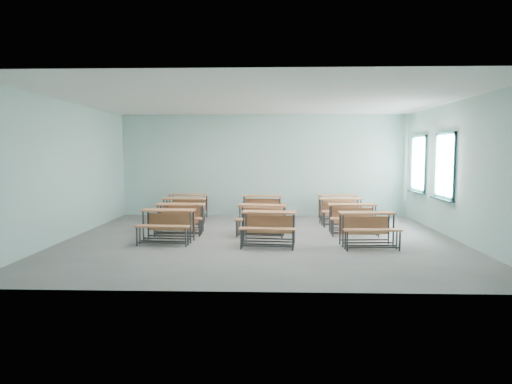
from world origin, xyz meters
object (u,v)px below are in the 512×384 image
desk_unit_r1c0 (180,214)px  desk_unit_r0c1 (269,223)px  desk_unit_r3c1 (262,204)px  desk_unit_r1c2 (353,214)px  desk_unit_r0c0 (167,221)px  desk_unit_r2c0 (183,207)px  desk_unit_r3c2 (339,203)px  desk_unit_r0c2 (368,224)px  desk_unit_r3c0 (187,202)px  desk_unit_r2c2 (341,207)px  desk_unit_r1c1 (262,215)px

desk_unit_r1c0 → desk_unit_r0c1: bearing=-33.6°
desk_unit_r3c1 → desk_unit_r1c2: bearing=-42.1°
desk_unit_r1c0 → desk_unit_r0c0: bearing=-94.2°
desk_unit_r1c0 → desk_unit_r2c0: 1.43m
desk_unit_r0c0 → desk_unit_r1c0: bearing=91.5°
desk_unit_r0c0 → desk_unit_r0c1: 2.29m
desk_unit_r0c0 → desk_unit_r1c0: size_ratio=1.03×
desk_unit_r1c2 → desk_unit_r3c2: bearing=90.4°
desk_unit_r1c2 → desk_unit_r0c2: bearing=-87.9°
desk_unit_r0c0 → desk_unit_r3c0: (-0.24, 3.73, 0.00)m
desk_unit_r1c0 → desk_unit_r1c2: size_ratio=1.01×
desk_unit_r0c0 → desk_unit_r0c1: bearing=-2.1°
desk_unit_r0c2 → desk_unit_r2c0: same height
desk_unit_r0c1 → desk_unit_r3c2: size_ratio=1.00×
desk_unit_r3c1 → desk_unit_r3c2: (2.31, 0.29, 0.00)m
desk_unit_r0c0 → desk_unit_r1c2: size_ratio=1.04×
desk_unit_r0c2 → desk_unit_r1c0: bearing=157.9°
desk_unit_r0c0 → desk_unit_r0c2: same height
desk_unit_r2c2 → desk_unit_r1c1: bearing=-147.4°
desk_unit_r1c1 → desk_unit_r2c2: (2.17, 1.62, 0.00)m
desk_unit_r2c0 → desk_unit_r3c0: (-0.10, 1.17, 0.00)m
desk_unit_r0c0 → desk_unit_r1c1: same height
desk_unit_r2c0 → desk_unit_r0c0: bearing=-83.2°
desk_unit_r0c1 → desk_unit_r1c0: (-2.22, 1.40, 0.00)m
desk_unit_r3c1 → desk_unit_r0c1: bearing=-85.0°
desk_unit_r1c1 → desk_unit_r3c2: same height
desk_unit_r1c1 → desk_unit_r2c0: same height
desk_unit_r3c0 → desk_unit_r3c1: size_ratio=1.05×
desk_unit_r0c1 → desk_unit_r3c2: same height
desk_unit_r3c1 → desk_unit_r3c2: size_ratio=0.97×
desk_unit_r1c1 → desk_unit_r3c2: size_ratio=1.02×
desk_unit_r0c0 → desk_unit_r0c2: size_ratio=1.01×
desk_unit_r0c2 → desk_unit_r2c2: size_ratio=0.99×
desk_unit_r1c2 → desk_unit_r3c2: (0.01, 2.49, 0.00)m
desk_unit_r1c1 → desk_unit_r1c2: size_ratio=1.07×
desk_unit_r2c0 → desk_unit_r1c2: bearing=-12.7°
desk_unit_r3c0 → desk_unit_r3c2: 4.60m
desk_unit_r3c1 → desk_unit_r1c0: bearing=-129.5°
desk_unit_r0c1 → desk_unit_r2c2: bearing=60.3°
desk_unit_r1c0 → desk_unit_r1c1: bearing=-5.2°
desk_unit_r0c0 → desk_unit_r2c0: 2.56m
desk_unit_r1c1 → desk_unit_r2c2: bearing=44.2°
desk_unit_r0c1 → desk_unit_r0c0: bearing=178.6°
desk_unit_r0c2 → desk_unit_r1c1: size_ratio=0.96×
desk_unit_r0c1 → desk_unit_r3c0: (-2.51, 3.98, 0.00)m
desk_unit_r0c0 → desk_unit_r1c1: 2.33m
desk_unit_r0c2 → desk_unit_r0c1: bearing=174.9°
desk_unit_r0c1 → desk_unit_r3c1: size_ratio=1.04×
desk_unit_r0c0 → desk_unit_r3c1: size_ratio=1.03×
desk_unit_r1c2 → desk_unit_r1c1: bearing=-173.5°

